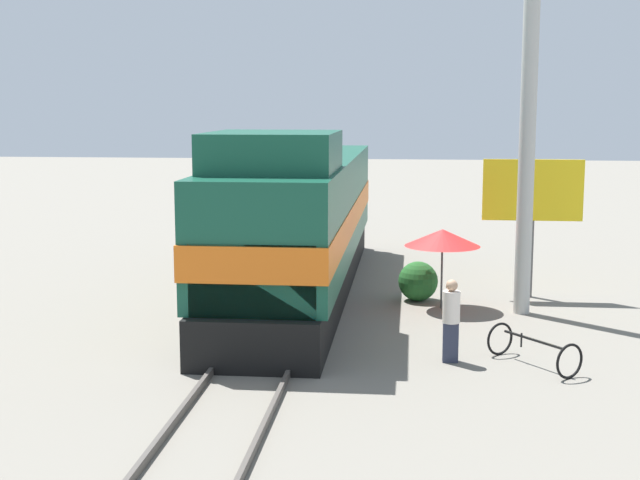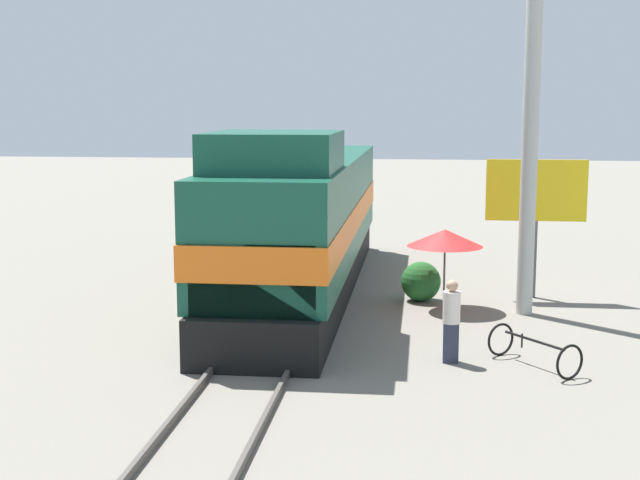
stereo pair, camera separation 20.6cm
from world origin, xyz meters
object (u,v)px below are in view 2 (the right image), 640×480
at_px(person_bystander, 451,318).
at_px(bicycle, 534,350).
at_px(locomotive, 301,223).
at_px(billboard_sign, 536,196).
at_px(utility_pole, 532,93).
at_px(vendor_umbrella, 445,238).

relative_size(person_bystander, bicycle, 0.86).
height_order(locomotive, bicycle, locomotive).
bearing_deg(locomotive, bicycle, -48.00).
bearing_deg(bicycle, locomotive, -85.50).
bearing_deg(bicycle, billboard_sign, -134.05).
xyz_separation_m(locomotive, person_bystander, (3.71, -5.70, -1.04)).
xyz_separation_m(billboard_sign, bicycle, (-0.72, -6.31, -2.29)).
height_order(utility_pole, person_bystander, utility_pole).
height_order(locomotive, person_bystander, locomotive).
relative_size(utility_pole, bicycle, 5.43).
distance_m(utility_pole, bicycle, 6.61).
relative_size(locomotive, billboard_sign, 4.18).
bearing_deg(utility_pole, billboard_sign, 77.33).
xyz_separation_m(vendor_umbrella, person_bystander, (0.04, -4.60, -0.87)).
relative_size(billboard_sign, bicycle, 1.88).
relative_size(locomotive, person_bystander, 9.14).
relative_size(utility_pole, vendor_umbrella, 5.25).
height_order(person_bystander, bicycle, person_bystander).
bearing_deg(vendor_umbrella, locomotive, 163.36).
relative_size(locomotive, bicycle, 7.86).
bearing_deg(billboard_sign, person_bystander, -110.33).
bearing_deg(vendor_umbrella, bicycle, -71.47).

